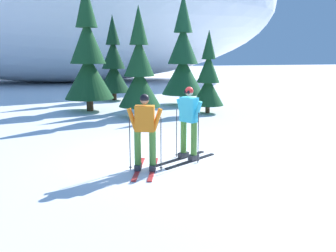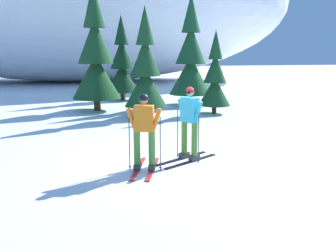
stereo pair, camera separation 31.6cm
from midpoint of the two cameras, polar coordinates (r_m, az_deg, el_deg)
ground_plane at (r=9.49m, az=1.15°, el=-4.73°), size 120.00×120.00×0.00m
skier_cyan_jacket at (r=8.97m, az=2.24°, el=0.65°), size 1.72×1.31×1.83m
skier_orange_jacket at (r=8.13m, az=-4.74°, el=-0.81°), size 0.90×1.73×1.76m
pine_tree_far_left at (r=16.96m, az=-12.94°, el=10.29°), size 2.19×2.19×5.68m
pine_tree_center_left at (r=20.57m, az=-8.96°, el=9.39°), size 1.79×1.79×4.64m
pine_tree_center at (r=15.02m, az=-5.13°, el=8.49°), size 1.73×1.73×4.48m
pine_tree_center_right at (r=18.52m, az=1.85°, el=10.39°), size 2.12×2.12×5.49m
pine_tree_far_right at (r=16.02m, az=5.74°, el=7.33°), size 1.39×1.39×3.59m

